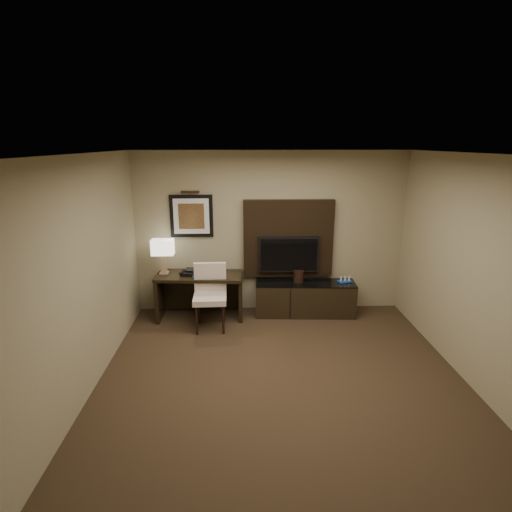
{
  "coord_description": "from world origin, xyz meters",
  "views": [
    {
      "loc": [
        -0.47,
        -4.03,
        2.82
      ],
      "look_at": [
        -0.26,
        1.8,
        1.15
      ],
      "focal_mm": 28.0,
      "sensor_mm": 36.0,
      "label": 1
    }
  ],
  "objects_px": {
    "desk_phone": "(188,272)",
    "ice_bucket": "(298,276)",
    "minibar_tray": "(345,280)",
    "tv": "(289,254)",
    "desk_chair": "(210,297)",
    "desk": "(200,296)",
    "table_lamp": "(163,256)",
    "water_bottle": "(223,268)",
    "credenza": "(305,298)"
  },
  "relations": [
    {
      "from": "water_bottle",
      "to": "credenza",
      "type": "bearing_deg",
      "value": -1.16
    },
    {
      "from": "tv",
      "to": "table_lamp",
      "type": "bearing_deg",
      "value": -176.89
    },
    {
      "from": "desk_chair",
      "to": "minibar_tray",
      "type": "xyz_separation_m",
      "value": [
        2.22,
        0.5,
        0.09
      ]
    },
    {
      "from": "ice_bucket",
      "to": "minibar_tray",
      "type": "distance_m",
      "value": 0.78
    },
    {
      "from": "table_lamp",
      "to": "water_bottle",
      "type": "xyz_separation_m",
      "value": [
        0.97,
        -0.0,
        -0.21
      ]
    },
    {
      "from": "water_bottle",
      "to": "minibar_tray",
      "type": "bearing_deg",
      "value": -0.55
    },
    {
      "from": "tv",
      "to": "ice_bucket",
      "type": "height_order",
      "value": "tv"
    },
    {
      "from": "table_lamp",
      "to": "credenza",
      "type": "bearing_deg",
      "value": -0.7
    },
    {
      "from": "desk_phone",
      "to": "minibar_tray",
      "type": "xyz_separation_m",
      "value": [
        2.6,
        0.08,
        -0.19
      ]
    },
    {
      "from": "water_bottle",
      "to": "table_lamp",
      "type": "bearing_deg",
      "value": 179.95
    },
    {
      "from": "desk_phone",
      "to": "desk",
      "type": "bearing_deg",
      "value": 14.67
    },
    {
      "from": "desk",
      "to": "desk_phone",
      "type": "xyz_separation_m",
      "value": [
        -0.19,
        -0.02,
        0.42
      ]
    },
    {
      "from": "desk_phone",
      "to": "water_bottle",
      "type": "bearing_deg",
      "value": 17.86
    },
    {
      "from": "minibar_tray",
      "to": "tv",
      "type": "bearing_deg",
      "value": 172.01
    },
    {
      "from": "desk",
      "to": "tv",
      "type": "distance_m",
      "value": 1.62
    },
    {
      "from": "water_bottle",
      "to": "minibar_tray",
      "type": "relative_size",
      "value": 0.72
    },
    {
      "from": "desk_phone",
      "to": "tv",
      "type": "bearing_deg",
      "value": 15.39
    },
    {
      "from": "tv",
      "to": "water_bottle",
      "type": "distance_m",
      "value": 1.11
    },
    {
      "from": "tv",
      "to": "minibar_tray",
      "type": "distance_m",
      "value": 1.04
    },
    {
      "from": "desk",
      "to": "credenza",
      "type": "distance_m",
      "value": 1.75
    },
    {
      "from": "desk_phone",
      "to": "water_bottle",
      "type": "distance_m",
      "value": 0.59
    },
    {
      "from": "credenza",
      "to": "desk_phone",
      "type": "relative_size",
      "value": 8.01
    },
    {
      "from": "credenza",
      "to": "ice_bucket",
      "type": "height_order",
      "value": "ice_bucket"
    },
    {
      "from": "credenza",
      "to": "desk_phone",
      "type": "xyz_separation_m",
      "value": [
        -1.94,
        -0.07,
        0.51
      ]
    },
    {
      "from": "ice_bucket",
      "to": "desk",
      "type": "bearing_deg",
      "value": -177.15
    },
    {
      "from": "tv",
      "to": "minibar_tray",
      "type": "xyz_separation_m",
      "value": [
        0.94,
        -0.13,
        -0.41
      ]
    },
    {
      "from": "minibar_tray",
      "to": "table_lamp",
      "type": "bearing_deg",
      "value": 179.61
    },
    {
      "from": "ice_bucket",
      "to": "tv",
      "type": "bearing_deg",
      "value": 145.82
    },
    {
      "from": "credenza",
      "to": "table_lamp",
      "type": "distance_m",
      "value": 2.45
    },
    {
      "from": "desk",
      "to": "minibar_tray",
      "type": "relative_size",
      "value": 6.16
    },
    {
      "from": "credenza",
      "to": "tv",
      "type": "bearing_deg",
      "value": 156.13
    },
    {
      "from": "water_bottle",
      "to": "minibar_tray",
      "type": "distance_m",
      "value": 2.04
    },
    {
      "from": "table_lamp",
      "to": "minibar_tray",
      "type": "bearing_deg",
      "value": -0.39
    },
    {
      "from": "water_bottle",
      "to": "minibar_tray",
      "type": "height_order",
      "value": "water_bottle"
    },
    {
      "from": "table_lamp",
      "to": "ice_bucket",
      "type": "xyz_separation_m",
      "value": [
        2.21,
        0.0,
        -0.37
      ]
    },
    {
      "from": "desk_phone",
      "to": "ice_bucket",
      "type": "relative_size",
      "value": 1.06
    },
    {
      "from": "credenza",
      "to": "water_bottle",
      "type": "height_order",
      "value": "water_bottle"
    },
    {
      "from": "desk_phone",
      "to": "ice_bucket",
      "type": "xyz_separation_m",
      "value": [
        1.82,
        0.1,
        -0.13
      ]
    },
    {
      "from": "desk",
      "to": "desk_chair",
      "type": "height_order",
      "value": "desk_chair"
    },
    {
      "from": "desk_phone",
      "to": "minibar_tray",
      "type": "distance_m",
      "value": 2.61
    },
    {
      "from": "tv",
      "to": "table_lamp",
      "type": "distance_m",
      "value": 2.06
    },
    {
      "from": "desk_phone",
      "to": "desk_chair",
      "type": "bearing_deg",
      "value": -39.32
    },
    {
      "from": "desk_phone",
      "to": "ice_bucket",
      "type": "bearing_deg",
      "value": 11.37
    },
    {
      "from": "desk_chair",
      "to": "water_bottle",
      "type": "xyz_separation_m",
      "value": [
        0.19,
        0.52,
        0.31
      ]
    },
    {
      "from": "credenza",
      "to": "tv",
      "type": "distance_m",
      "value": 0.8
    },
    {
      "from": "ice_bucket",
      "to": "minibar_tray",
      "type": "xyz_separation_m",
      "value": [
        0.78,
        -0.02,
        -0.06
      ]
    },
    {
      "from": "desk_chair",
      "to": "desk_phone",
      "type": "bearing_deg",
      "value": 131.09
    },
    {
      "from": "desk",
      "to": "desk_chair",
      "type": "xyz_separation_m",
      "value": [
        0.2,
        -0.44,
        0.15
      ]
    },
    {
      "from": "desk",
      "to": "table_lamp",
      "type": "xyz_separation_m",
      "value": [
        -0.58,
        0.08,
        0.67
      ]
    },
    {
      "from": "ice_bucket",
      "to": "water_bottle",
      "type": "bearing_deg",
      "value": -179.82
    }
  ]
}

